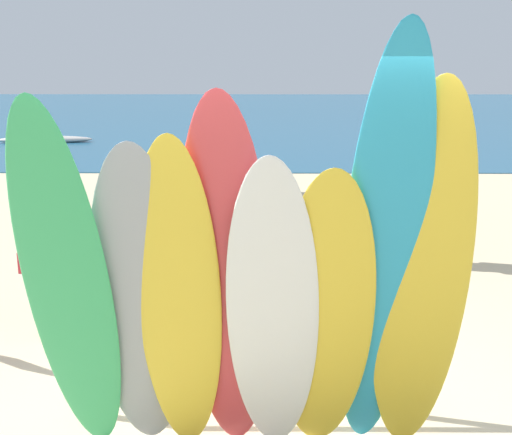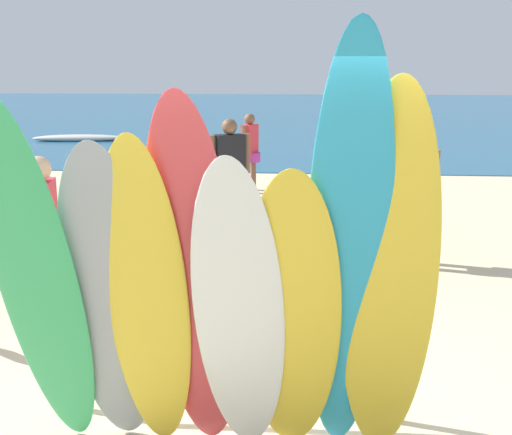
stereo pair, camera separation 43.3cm
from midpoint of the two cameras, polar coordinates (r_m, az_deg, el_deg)
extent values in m
plane|color=beige|center=(18.30, -0.37, 5.77)|extent=(60.00, 60.00, 0.00)
cube|color=#235B7F|center=(34.71, 0.03, 9.46)|extent=(60.00, 40.00, 0.02)
cylinder|color=brown|center=(4.88, -17.01, -13.69)|extent=(0.07, 0.07, 0.56)
cylinder|color=brown|center=(4.76, 11.48, -14.12)|extent=(0.07, 0.07, 0.56)
cylinder|color=brown|center=(4.56, -3.02, -11.22)|extent=(2.43, 0.06, 0.06)
ellipsoid|color=#38B266|center=(3.90, -19.41, -6.63)|extent=(0.55, 0.85, 2.34)
ellipsoid|color=#999EA3|center=(3.92, -13.39, -8.03)|extent=(0.62, 0.75, 2.10)
ellipsoid|color=yellow|center=(3.85, -10.09, -7.98)|extent=(0.50, 0.64, 2.14)
ellipsoid|color=#D13D42|center=(3.78, -5.86, -6.41)|extent=(0.60, 0.74, 2.36)
ellipsoid|color=white|center=(3.77, -1.85, -9.04)|extent=(0.60, 0.76, 2.03)
ellipsoid|color=yellow|center=(3.81, 2.87, -9.36)|extent=(0.59, 0.71, 1.97)
ellipsoid|color=#289EC6|center=(3.64, 7.82, -4.44)|extent=(0.48, 0.94, 2.70)
ellipsoid|color=yellow|center=(3.76, 11.28, -6.13)|extent=(0.60, 0.80, 2.43)
cylinder|color=tan|center=(6.12, -20.09, -7.02)|extent=(0.12, 0.12, 0.81)
cylinder|color=tan|center=(6.43, -19.67, -6.00)|extent=(0.12, 0.12, 0.81)
cube|color=#DB333D|center=(6.17, -20.12, -3.54)|extent=(0.43, 0.27, 0.19)
cube|color=#DB333D|center=(6.08, -20.41, -0.10)|extent=(0.30, 0.45, 0.63)
sphere|color=tan|center=(6.00, -20.75, 3.89)|extent=(0.23, 0.23, 0.23)
cylinder|color=tan|center=(5.81, -20.82, -0.37)|extent=(0.10, 0.10, 0.56)
cylinder|color=tan|center=(6.33, -20.08, 0.76)|extent=(0.10, 0.10, 0.56)
cylinder|color=brown|center=(12.53, -3.72, 3.88)|extent=(0.11, 0.11, 0.74)
cylinder|color=brown|center=(12.80, -3.12, 4.09)|extent=(0.11, 0.11, 0.74)
cube|color=#B23399|center=(12.62, -3.44, 5.38)|extent=(0.40, 0.25, 0.18)
cube|color=#DB333D|center=(12.58, -3.46, 6.97)|extent=(0.33, 0.43, 0.58)
sphere|color=brown|center=(12.54, -3.49, 8.77)|extent=(0.21, 0.21, 0.21)
cylinder|color=brown|center=(12.35, -3.96, 6.99)|extent=(0.09, 0.09, 0.52)
cylinder|color=brown|center=(12.79, -2.98, 7.23)|extent=(0.09, 0.09, 0.52)
cylinder|color=brown|center=(8.14, 12.49, -1.37)|extent=(0.13, 0.13, 0.83)
cylinder|color=brown|center=(8.36, 10.70, -0.90)|extent=(0.13, 0.13, 0.83)
cube|color=orange|center=(8.17, 11.70, 1.24)|extent=(0.45, 0.28, 0.20)
cube|color=orange|center=(8.10, 11.83, 3.95)|extent=(0.44, 0.48, 0.65)
sphere|color=brown|center=(8.04, 11.99, 7.07)|extent=(0.24, 0.24, 0.24)
cylinder|color=brown|center=(7.92, 13.35, 3.93)|extent=(0.10, 0.10, 0.58)
cylinder|color=brown|center=(8.27, 10.41, 4.47)|extent=(0.10, 0.10, 0.58)
cylinder|color=brown|center=(9.68, -3.90, 1.23)|extent=(0.12, 0.12, 0.82)
cylinder|color=brown|center=(9.56, -5.77, 1.04)|extent=(0.12, 0.12, 0.82)
cube|color=silver|center=(9.55, -4.87, 3.15)|extent=(0.44, 0.27, 0.20)
cube|color=black|center=(9.49, -4.91, 5.45)|extent=(0.48, 0.39, 0.64)
sphere|color=brown|center=(9.44, -4.97, 8.07)|extent=(0.23, 0.23, 0.23)
cylinder|color=brown|center=(9.59, -3.40, 5.77)|extent=(0.10, 0.10, 0.57)
cylinder|color=brown|center=(9.39, -6.47, 5.54)|extent=(0.10, 0.10, 0.57)
ellipsoid|color=silver|center=(21.81, -18.88, 6.59)|extent=(3.05, 0.91, 0.24)
camera|label=1|loc=(0.22, -91.89, -0.45)|focal=44.81mm
camera|label=2|loc=(0.22, 88.11, 0.45)|focal=44.81mm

